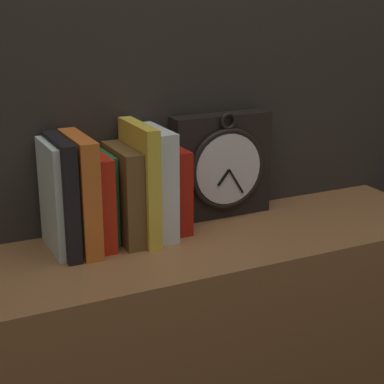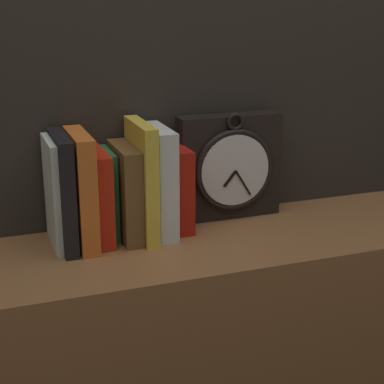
% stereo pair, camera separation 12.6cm
% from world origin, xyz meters
% --- Properties ---
extents(wall_back, '(6.00, 0.05, 2.60)m').
position_xyz_m(wall_back, '(0.00, 0.19, 1.30)').
color(wall_back, '#2D2823').
rests_on(wall_back, ground_plane).
extents(clock, '(0.23, 0.07, 0.24)m').
position_xyz_m(clock, '(0.13, 0.12, 1.06)').
color(clock, black).
rests_on(clock, bookshelf).
extents(book_slot0_white, '(0.01, 0.14, 0.22)m').
position_xyz_m(book_slot0_white, '(-0.26, 0.08, 1.06)').
color(book_slot0_white, white).
rests_on(book_slot0_white, bookshelf).
extents(book_slot1_black, '(0.03, 0.16, 0.22)m').
position_xyz_m(book_slot1_black, '(-0.24, 0.07, 1.06)').
color(book_slot1_black, black).
rests_on(book_slot1_black, bookshelf).
extents(book_slot2_orange, '(0.04, 0.16, 0.23)m').
position_xyz_m(book_slot2_orange, '(-0.20, 0.07, 1.06)').
color(book_slot2_orange, orange).
rests_on(book_slot2_orange, bookshelf).
extents(book_slot3_red, '(0.03, 0.14, 0.19)m').
position_xyz_m(book_slot3_red, '(-0.17, 0.08, 1.04)').
color(book_slot3_red, red).
rests_on(book_slot3_red, bookshelf).
extents(book_slot4_green, '(0.01, 0.11, 0.18)m').
position_xyz_m(book_slot4_green, '(-0.14, 0.09, 1.04)').
color(book_slot4_green, '#216C38').
rests_on(book_slot4_green, bookshelf).
extents(book_slot5_brown, '(0.04, 0.15, 0.19)m').
position_xyz_m(book_slot5_brown, '(-0.12, 0.08, 1.04)').
color(book_slot5_brown, brown).
rests_on(book_slot5_brown, bookshelf).
extents(book_slot6_yellow, '(0.03, 0.16, 0.24)m').
position_xyz_m(book_slot6_yellow, '(-0.08, 0.07, 1.07)').
color(book_slot6_yellow, yellow).
rests_on(book_slot6_yellow, bookshelf).
extents(book_slot7_white, '(0.04, 0.14, 0.22)m').
position_xyz_m(book_slot7_white, '(-0.04, 0.08, 1.06)').
color(book_slot7_white, white).
rests_on(book_slot7_white, bookshelf).
extents(book_slot8_red, '(0.04, 0.12, 0.18)m').
position_xyz_m(book_slot8_red, '(-0.00, 0.09, 1.04)').
color(book_slot8_red, '#B01B10').
rests_on(book_slot8_red, bookshelf).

